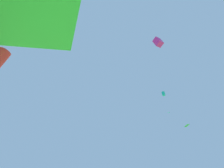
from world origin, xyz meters
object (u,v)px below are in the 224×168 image
Objects in this scene: distant_kite_magenta_far_center at (158,42)px; distant_kite_teal_mid_right at (163,94)px; distant_kite_green_low_right at (187,125)px; distant_kite_teal_high_right at (169,112)px.

distant_kite_magenta_far_center is 1.26× the size of distant_kite_teal_mid_right.
distant_kite_magenta_far_center is at bearing -82.91° from distant_kite_teal_mid_right.
distant_kite_green_low_right is (0.39, 20.06, -1.61)m from distant_kite_magenta_far_center.
distant_kite_teal_mid_right reaches higher than distant_kite_teal_high_right.
distant_kite_magenta_far_center is 21.46m from distant_kite_teal_mid_right.
distant_kite_magenta_far_center reaches higher than distant_kite_teal_high_right.
distant_kite_green_low_right is at bearing -8.08° from distant_kite_teal_mid_right.
distant_kite_magenta_far_center is 1.91× the size of distant_kite_teal_high_right.
distant_kite_teal_high_right is 4.54m from distant_kite_green_low_right.
distant_kite_green_low_right is at bearing 88.88° from distant_kite_magenta_far_center.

